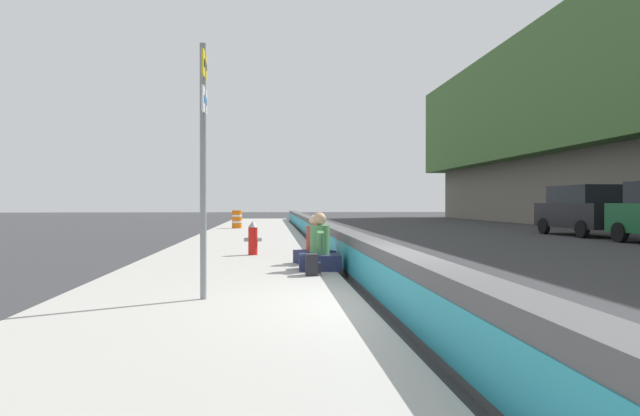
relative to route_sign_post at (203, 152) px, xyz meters
The scene contains 10 objects.
ground_plane 3.54m from the route_sign_post, 103.06° to the right, with size 160.00×160.00×0.00m, color #353538.
sidewalk_strip 2.23m from the route_sign_post, behind, with size 80.00×4.40×0.14m, color #A8A59E.
jersey_barrier 3.29m from the route_sign_post, 103.08° to the right, with size 76.00×0.45×0.85m.
route_sign_post is the anchor object (origin of this frame).
fire_hydrant 6.76m from the route_sign_post, ahead, with size 0.26×0.46×0.88m.
seated_person_foreground 4.12m from the route_sign_post, 31.01° to the right, with size 0.75×0.86×1.16m.
seated_person_middle 5.12m from the route_sign_post, 23.53° to the right, with size 0.89×0.96×1.09m.
backpack 3.50m from the route_sign_post, 35.59° to the right, with size 0.32×0.28×0.40m.
construction_barrel 21.72m from the route_sign_post, ahead, with size 0.54×0.54×0.95m.
parked_car_fourth 21.75m from the route_sign_post, 43.44° to the right, with size 4.86×2.18×2.28m.
Camera 1 is at (-7.21, 1.75, 1.50)m, focal length 30.81 mm.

